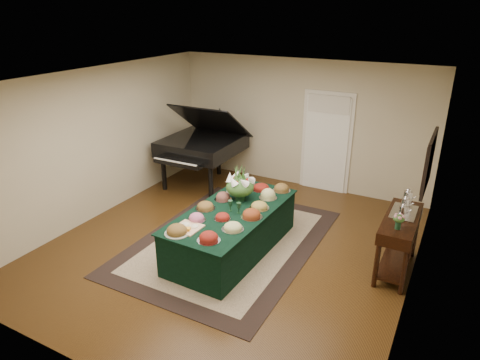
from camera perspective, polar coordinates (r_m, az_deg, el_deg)
The scene contains 14 objects.
ground at distance 7.15m, azimuth -1.15°, elevation -8.63°, with size 6.00×6.00×0.00m, color black.
area_rug at distance 7.23m, azimuth -1.49°, elevation -8.16°, with size 2.71×3.79×0.01m.
kitchen_doorway at distance 9.05m, azimuth 11.43°, elevation 4.81°, with size 1.05×0.07×2.10m.
buffet_table at distance 6.82m, azimuth -1.04°, elevation -6.72°, with size 1.24×2.48×0.72m.
food_platters at distance 6.69m, azimuth -0.61°, elevation -3.41°, with size 1.09×2.39×0.13m.
cutting_board at distance 6.17m, azimuth -6.91°, elevation -6.09°, with size 0.38×0.38×0.10m.
green_goblets at distance 6.56m, azimuth -0.73°, elevation -3.57°, with size 0.23×0.08×0.18m.
floral_centerpiece at distance 6.90m, azimuth -0.01°, elevation -0.49°, with size 0.48×0.48×0.48m.
grand_piano at distance 9.18m, azimuth -5.08°, elevation 4.72°, with size 1.62×1.82×1.81m.
wicker_basket at distance 8.40m, azimuth -1.94°, elevation -2.83°, with size 0.36×0.36×0.22m, color olive.
mahogany_sideboard at distance 6.59m, azimuth 20.55°, elevation -6.21°, with size 0.45×1.29×0.89m.
tea_service at distance 6.63m, azimuth 21.18°, elevation -3.04°, with size 0.34×0.58×0.30m.
pink_bouquet at distance 6.09m, azimuth 20.42°, elevation -4.90°, with size 0.17×0.17×0.22m.
wall_painting at distance 6.16m, azimuth 23.88°, elevation 2.16°, with size 0.05×0.95×0.75m.
Camera 1 is at (3.02, -5.34, 3.67)m, focal length 32.00 mm.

